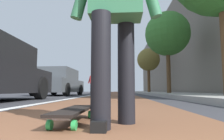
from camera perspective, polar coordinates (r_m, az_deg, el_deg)
The scene contains 12 objects.
ground_plane at distance 10.51m, azimuth 0.59°, elevation -7.47°, with size 80.00×80.00×0.00m, color #38383D.
bike_lane_paint at distance 24.51m, azimuth 1.54°, elevation -6.64°, with size 56.00×2.35×0.00m, color brown.
lane_stripe_white at distance 20.57m, azimuth -2.31°, elevation -6.75°, with size 52.00×0.16×0.01m, color silver.
sidewalk_curb at distance 18.79m, azimuth 12.29°, elevation -6.49°, with size 52.00×3.20×0.14m, color #9E9B93.
building_facade at distance 23.60m, azimuth 16.30°, elevation 4.50°, with size 40.00×1.20×8.96m, color #70675B.
skateboard at distance 1.67m, azimuth -11.09°, elevation -11.76°, with size 0.84×0.22×0.11m.
skater_person at distance 1.62m, azimuth 0.93°, elevation 18.59°, with size 0.46×0.72×1.64m.
parked_car_mid at distance 11.46m, azimuth -15.08°, elevation -3.57°, with size 4.47×2.03×1.48m.
traffic_light at distance 23.94m, azimuth -2.63°, elevation 0.33°, with size 0.33×0.28×4.21m.
street_tree_mid at distance 12.26m, azimuth 15.85°, elevation 10.06°, with size 2.64×2.64×4.95m.
street_tree_far at distance 19.63m, azimuth 10.58°, elevation 2.90°, with size 2.23×2.23×4.43m.
pedestrian_distant at distance 16.14m, azimuth -5.68°, elevation -3.46°, with size 0.48×0.75×1.71m.
Camera 1 is at (-0.50, -0.30, 0.26)m, focal length 31.37 mm.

